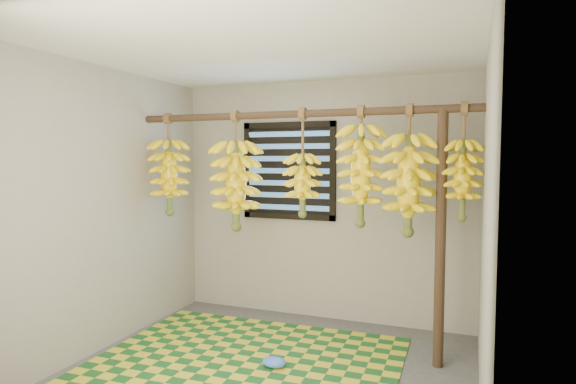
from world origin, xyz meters
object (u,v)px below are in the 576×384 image
at_px(banana_bunch_c, 303,185).
at_px(banana_bunch_e, 409,185).
at_px(plastic_bag, 274,362).
at_px(banana_bunch_b, 236,185).
at_px(support_post, 440,240).
at_px(banana_bunch_d, 361,175).
at_px(woven_mat, 245,362).
at_px(banana_bunch_a, 169,177).
at_px(banana_bunch_f, 463,179).

xyz_separation_m(banana_bunch_c, banana_bunch_e, (0.88, 0.00, 0.02)).
xyz_separation_m(plastic_bag, banana_bunch_e, (0.93, 0.50, 1.37)).
height_order(banana_bunch_b, banana_bunch_c, same).
xyz_separation_m(support_post, banana_bunch_d, (-0.63, 0.00, 0.49)).
bearing_deg(woven_mat, plastic_bag, -2.63).
xyz_separation_m(banana_bunch_a, banana_bunch_b, (0.71, 0.00, -0.07)).
bearing_deg(banana_bunch_f, banana_bunch_b, 180.00).
xyz_separation_m(plastic_bag, banana_bunch_c, (0.06, 0.50, 1.36)).
xyz_separation_m(support_post, banana_bunch_b, (-1.76, 0.00, 0.38)).
xyz_separation_m(support_post, banana_bunch_a, (-2.46, -0.00, 0.45)).
height_order(banana_bunch_b, banana_bunch_d, same).
distance_m(banana_bunch_b, banana_bunch_c, 0.63).
xyz_separation_m(banana_bunch_a, banana_bunch_e, (2.22, 0.00, -0.03)).
xyz_separation_m(woven_mat, plastic_bag, (0.25, -0.01, 0.04)).
bearing_deg(banana_bunch_d, banana_bunch_b, 180.00).
distance_m(support_post, plastic_bag, 1.60).
height_order(support_post, banana_bunch_d, banana_bunch_d).
height_order(support_post, banana_bunch_c, banana_bunch_c).
bearing_deg(banana_bunch_a, support_post, 0.00).
xyz_separation_m(woven_mat, banana_bunch_a, (-1.03, 0.49, 1.45)).
bearing_deg(woven_mat, banana_bunch_d, 31.00).
bearing_deg(banana_bunch_f, woven_mat, -162.97).
bearing_deg(banana_bunch_e, banana_bunch_a, -180.00).
bearing_deg(banana_bunch_e, banana_bunch_c, 180.00).
xyz_separation_m(banana_bunch_e, banana_bunch_f, (0.40, 0.00, 0.05)).
relative_size(plastic_bag, banana_bunch_e, 0.19).
height_order(banana_bunch_a, banana_bunch_e, same).
xyz_separation_m(banana_bunch_b, banana_bunch_c, (0.63, 0.00, 0.02)).
relative_size(woven_mat, banana_bunch_f, 2.68).
bearing_deg(banana_bunch_f, banana_bunch_c, 180.00).
distance_m(banana_bunch_c, banana_bunch_f, 1.28).
bearing_deg(plastic_bag, support_post, 22.80).
height_order(woven_mat, banana_bunch_b, banana_bunch_b).
distance_m(support_post, banana_bunch_e, 0.49).
bearing_deg(plastic_bag, banana_bunch_c, 83.41).
relative_size(support_post, banana_bunch_d, 2.07).
distance_m(plastic_bag, banana_bunch_b, 1.54).
relative_size(plastic_bag, banana_bunch_a, 0.20).
xyz_separation_m(woven_mat, banana_bunch_e, (1.19, 0.49, 1.42)).
xyz_separation_m(plastic_bag, banana_bunch_d, (0.55, 0.50, 1.44)).
relative_size(woven_mat, banana_bunch_b, 2.26).
height_order(banana_bunch_e, banana_bunch_f, same).
xyz_separation_m(banana_bunch_a, banana_bunch_c, (1.34, 0.00, -0.05)).
height_order(support_post, woven_mat, support_post).
bearing_deg(banana_bunch_b, banana_bunch_c, 0.00).
bearing_deg(support_post, banana_bunch_b, 180.00).
distance_m(banana_bunch_a, banana_bunch_f, 2.61).
bearing_deg(banana_bunch_b, banana_bunch_a, -180.00).
xyz_separation_m(plastic_bag, banana_bunch_b, (-0.57, 0.50, 1.34)).
xyz_separation_m(banana_bunch_b, banana_bunch_d, (1.13, 0.00, 0.11)).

